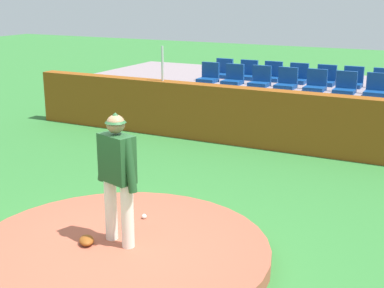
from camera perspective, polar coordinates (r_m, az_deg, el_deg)
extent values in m
plane|color=#317532|center=(7.77, -7.52, -11.86)|extent=(60.00, 60.00, 0.00)
cylinder|color=#A6523B|center=(7.72, -7.54, -11.16)|extent=(4.14, 4.14, 0.21)
cylinder|color=silver|center=(7.72, -8.43, -6.67)|extent=(0.17, 0.17, 0.90)
cylinder|color=silver|center=(7.46, -6.73, -7.45)|extent=(0.17, 0.17, 0.90)
cube|color=#1E4723|center=(7.33, -7.81, -1.48)|extent=(0.56, 0.41, 0.65)
cylinder|color=#1E4723|center=(7.54, -9.05, -1.33)|extent=(0.32, 0.20, 0.73)
cylinder|color=#1E4723|center=(7.14, -6.48, -2.22)|extent=(0.24, 0.17, 0.73)
sphere|color=#8C6647|center=(7.20, -7.95, 2.07)|extent=(0.25, 0.25, 0.25)
cone|color=#1E4723|center=(7.18, -7.97, 2.74)|extent=(0.36, 0.36, 0.14)
sphere|color=white|center=(8.47, -5.00, -7.51)|extent=(0.07, 0.07, 0.07)
ellipsoid|color=brown|center=(7.77, -10.91, -9.81)|extent=(0.35, 0.36, 0.11)
cube|color=brown|center=(12.83, 8.29, 2.53)|extent=(13.30, 0.40, 1.38)
cylinder|color=silver|center=(13.83, -3.09, 8.35)|extent=(0.06, 0.06, 0.87)
cube|color=gray|center=(14.98, 11.16, 4.07)|extent=(11.39, 3.49, 1.26)
cube|color=navy|center=(14.39, 1.63, 6.64)|extent=(0.48, 0.44, 0.10)
cube|color=navy|center=(14.51, 1.95, 7.72)|extent=(0.48, 0.08, 0.40)
cube|color=navy|center=(14.10, 4.20, 6.42)|extent=(0.48, 0.44, 0.10)
cube|color=navy|center=(14.22, 4.51, 7.51)|extent=(0.48, 0.08, 0.40)
cube|color=navy|center=(13.86, 6.99, 6.19)|extent=(0.48, 0.44, 0.10)
cube|color=navy|center=(13.99, 7.28, 7.30)|extent=(0.48, 0.08, 0.40)
cube|color=navy|center=(13.63, 9.69, 5.92)|extent=(0.48, 0.44, 0.10)
cube|color=navy|center=(13.76, 9.97, 7.05)|extent=(0.48, 0.08, 0.40)
cube|color=navy|center=(13.45, 12.63, 5.63)|extent=(0.48, 0.44, 0.10)
cube|color=navy|center=(13.58, 12.89, 6.78)|extent=(0.48, 0.08, 0.40)
cube|color=navy|center=(13.27, 15.54, 5.30)|extent=(0.48, 0.44, 0.10)
cube|color=navy|center=(13.40, 15.78, 6.47)|extent=(0.48, 0.08, 0.40)
cube|color=navy|center=(13.19, 18.50, 5.00)|extent=(0.48, 0.44, 0.10)
cube|color=navy|center=(13.32, 18.72, 6.18)|extent=(0.48, 0.08, 0.40)
cube|color=navy|center=(15.19, 3.14, 7.11)|extent=(0.48, 0.44, 0.10)
cube|color=navy|center=(15.32, 3.43, 8.12)|extent=(0.48, 0.08, 0.40)
cube|color=navy|center=(14.93, 5.70, 6.91)|extent=(0.48, 0.44, 0.10)
cube|color=navy|center=(15.06, 5.98, 7.94)|extent=(0.48, 0.08, 0.40)
cube|color=navy|center=(14.72, 8.22, 6.70)|extent=(0.48, 0.44, 0.10)
cube|color=navy|center=(14.85, 8.49, 7.74)|extent=(0.48, 0.08, 0.40)
cube|color=navy|center=(14.47, 10.83, 6.43)|extent=(0.48, 0.44, 0.10)
cube|color=navy|center=(14.61, 11.08, 7.49)|extent=(0.48, 0.08, 0.40)
cube|color=navy|center=(14.28, 13.62, 6.14)|extent=(0.48, 0.44, 0.10)
cube|color=navy|center=(14.42, 13.86, 7.22)|extent=(0.48, 0.08, 0.40)
cube|color=navy|center=(14.16, 16.26, 5.88)|extent=(0.48, 0.44, 0.10)
cube|color=navy|center=(14.30, 16.48, 6.97)|extent=(0.48, 0.08, 0.40)
cube|color=navy|center=(14.04, 19.09, 5.56)|extent=(0.48, 0.44, 0.10)
cube|color=navy|center=(14.18, 19.29, 6.66)|extent=(0.48, 0.08, 0.40)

